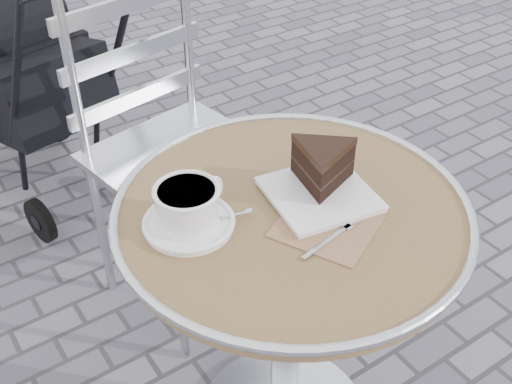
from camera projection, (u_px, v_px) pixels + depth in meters
cafe_table at (290, 268)px, 1.37m from camera, size 0.72×0.72×0.74m
cappuccino_set at (189, 210)px, 1.20m from camera, size 0.20×0.17×0.09m
cake_plate_set at (322, 172)px, 1.28m from camera, size 0.27×0.31×0.11m
bistro_chair at (157, 114)px, 1.78m from camera, size 0.52×0.52×0.99m
baby_stroller at (19, 83)px, 2.33m from camera, size 0.59×0.97×0.95m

